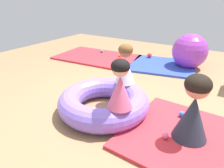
# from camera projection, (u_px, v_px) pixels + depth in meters

# --- Properties ---
(ground_plane) EXTENTS (8.00, 8.00, 0.00)m
(ground_plane) POSITION_uv_depth(u_px,v_px,m) (112.00, 108.00, 2.83)
(ground_plane) COLOR #93704C
(gym_mat_center_rear) EXTENTS (1.52, 1.40, 0.04)m
(gym_mat_center_rear) POSITION_uv_depth(u_px,v_px,m) (162.00, 65.00, 4.40)
(gym_mat_center_rear) COLOR #2D47B7
(gym_mat_center_rear) RESTS_ON ground
(gym_mat_front) EXTENTS (1.96, 1.36, 0.04)m
(gym_mat_front) POSITION_uv_depth(u_px,v_px,m) (97.00, 57.00, 4.98)
(gym_mat_front) COLOR red
(gym_mat_front) RESTS_ON ground
(gym_mat_far_right) EXTENTS (1.38, 1.33, 0.04)m
(gym_mat_far_right) POSITION_uv_depth(u_px,v_px,m) (188.00, 138.00, 2.21)
(gym_mat_far_right) COLOR red
(gym_mat_far_right) RESTS_ON ground
(inflatable_cushion) EXTENTS (1.18, 1.18, 0.29)m
(inflatable_cushion) POSITION_uv_depth(u_px,v_px,m) (104.00, 102.00, 2.69)
(inflatable_cushion) COLOR #8466E0
(inflatable_cushion) RESTS_ON ground
(child_in_pink) EXTENTS (0.40, 0.40, 0.55)m
(child_in_pink) POSITION_uv_depth(u_px,v_px,m) (120.00, 85.00, 2.18)
(child_in_pink) COLOR #E5608E
(child_in_pink) RESTS_ON inflatable_cushion
(child_in_white) EXTENTS (0.36, 0.36, 0.55)m
(child_in_white) POSITION_uv_depth(u_px,v_px,m) (125.00, 64.00, 2.80)
(child_in_white) COLOR white
(child_in_white) RESTS_ON inflatable_cushion
(adult_seated) EXTENTS (0.51, 0.51, 0.71)m
(adult_seated) POSITION_uv_depth(u_px,v_px,m) (194.00, 109.00, 2.06)
(adult_seated) COLOR #232D3D
(adult_seated) RESTS_ON gym_mat_far_right
(play_ball_pink) EXTENTS (0.07, 0.07, 0.07)m
(play_ball_pink) POSITION_uv_depth(u_px,v_px,m) (165.00, 136.00, 2.17)
(play_ball_pink) COLOR pink
(play_ball_pink) RESTS_ON gym_mat_far_right
(play_ball_teal) EXTENTS (0.07, 0.07, 0.07)m
(play_ball_teal) POSITION_uv_depth(u_px,v_px,m) (102.00, 51.00, 5.25)
(play_ball_teal) COLOR teal
(play_ball_teal) RESTS_ON gym_mat_front
(play_ball_blue) EXTENTS (0.07, 0.07, 0.07)m
(play_ball_blue) POSITION_uv_depth(u_px,v_px,m) (182.00, 114.00, 2.54)
(play_ball_blue) COLOR blue
(play_ball_blue) RESTS_ON gym_mat_far_right
(play_ball_orange) EXTENTS (0.08, 0.08, 0.08)m
(play_ball_orange) POSITION_uv_depth(u_px,v_px,m) (120.00, 55.00, 4.90)
(play_ball_orange) COLOR orange
(play_ball_orange) RESTS_ON gym_mat_front
(play_ball_red) EXTENTS (0.11, 0.11, 0.11)m
(play_ball_red) POSITION_uv_depth(u_px,v_px,m) (150.00, 55.00, 4.85)
(play_ball_red) COLOR red
(play_ball_red) RESTS_ON gym_mat_center_rear
(exercise_ball_large) EXTENTS (0.70, 0.70, 0.70)m
(exercise_ball_large) POSITION_uv_depth(u_px,v_px,m) (190.00, 51.00, 4.20)
(exercise_ball_large) COLOR purple
(exercise_ball_large) RESTS_ON ground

